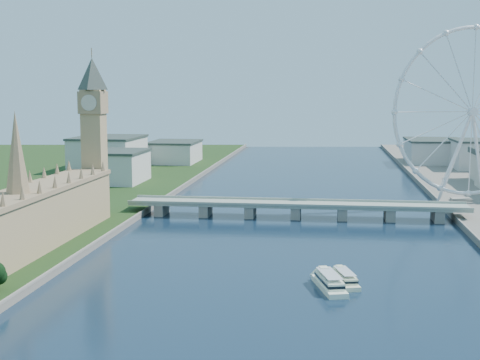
# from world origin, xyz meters

# --- Properties ---
(parliament_range) EXTENTS (24.00, 200.00, 70.00)m
(parliament_range) POSITION_xyz_m (-128.00, 170.00, 18.48)
(parliament_range) COLOR tan
(parliament_range) RESTS_ON ground
(big_ben) EXTENTS (20.02, 20.02, 110.00)m
(big_ben) POSITION_xyz_m (-128.00, 278.00, 66.57)
(big_ben) COLOR tan
(big_ben) RESTS_ON ground
(westminster_bridge) EXTENTS (220.00, 22.00, 9.50)m
(westminster_bridge) POSITION_xyz_m (0.00, 300.00, 6.63)
(westminster_bridge) COLOR gray
(westminster_bridge) RESTS_ON ground
(london_eye) EXTENTS (113.60, 39.12, 124.30)m
(london_eye) POSITION_xyz_m (119.98, 355.08, 67.52)
(london_eye) COLOR silver
(london_eye) RESTS_ON ground
(city_skyline) EXTENTS (505.00, 280.00, 32.00)m
(city_skyline) POSITION_xyz_m (39.22, 560.08, 16.96)
(city_skyline) COLOR beige
(city_skyline) RESTS_ON ground
(tour_boat_near) EXTENTS (16.66, 33.71, 7.24)m
(tour_boat_near) POSITION_xyz_m (21.17, 141.45, 0.00)
(tour_boat_near) COLOR white
(tour_boat_near) RESTS_ON ground
(tour_boat_far) EXTENTS (14.19, 28.81, 6.15)m
(tour_boat_far) POSITION_xyz_m (27.78, 150.07, 0.00)
(tour_boat_far) COLOR beige
(tour_boat_far) RESTS_ON ground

